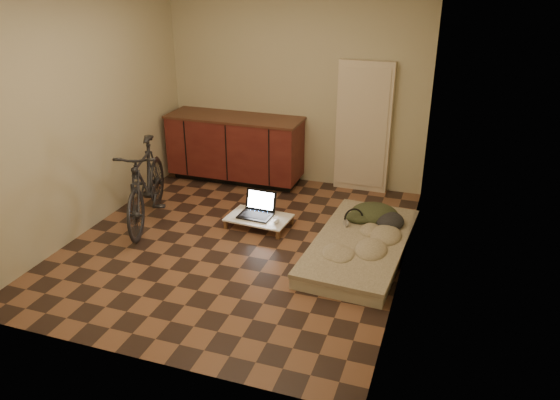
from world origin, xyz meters
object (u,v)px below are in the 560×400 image
(bicycle, at_px, (145,179))
(laptop, at_px, (257,210))
(futon, at_px, (361,246))
(lap_desk, at_px, (259,218))

(bicycle, bearing_deg, laptop, -1.65)
(futon, distance_m, lap_desk, 1.26)
(futon, xyz_separation_m, laptop, (-1.27, 0.29, 0.09))
(futon, height_order, lap_desk, futon)
(lap_desk, distance_m, laptop, 0.09)
(futon, height_order, laptop, laptop)
(futon, distance_m, laptop, 1.31)
(lap_desk, height_order, laptop, laptop)
(lap_desk, relative_size, laptop, 1.91)
(bicycle, bearing_deg, futon, -16.19)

